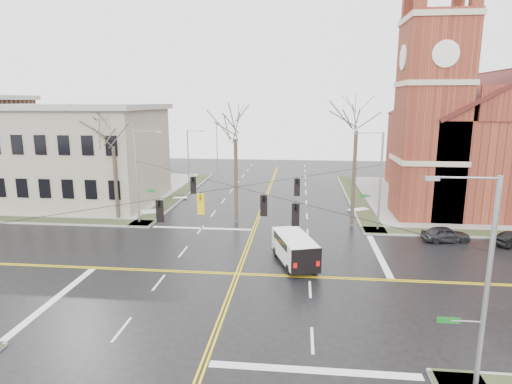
# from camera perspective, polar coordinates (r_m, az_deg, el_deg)

# --- Properties ---
(ground) EXTENTS (120.00, 120.00, 0.00)m
(ground) POSITION_cam_1_polar(r_m,az_deg,el_deg) (30.43, -2.48, -10.84)
(ground) COLOR black
(ground) RESTS_ON ground
(sidewalks) EXTENTS (80.00, 80.00, 0.17)m
(sidewalks) POSITION_cam_1_polar(r_m,az_deg,el_deg) (30.40, -2.48, -10.71)
(sidewalks) COLOR gray
(sidewalks) RESTS_ON ground
(road_markings) EXTENTS (100.00, 100.00, 0.01)m
(road_markings) POSITION_cam_1_polar(r_m,az_deg,el_deg) (30.42, -2.48, -10.83)
(road_markings) COLOR gold
(road_markings) RESTS_ON ground
(church) EXTENTS (24.28, 27.48, 27.50)m
(church) POSITION_cam_1_polar(r_m,az_deg,el_deg) (56.49, 27.56, 7.23)
(church) COLOR maroon
(church) RESTS_ON ground
(civic_building_a) EXTENTS (18.00, 14.00, 11.00)m
(civic_building_a) POSITION_cam_1_polar(r_m,az_deg,el_deg) (54.82, -22.69, 4.46)
(civic_building_a) COLOR gray
(civic_building_a) RESTS_ON ground
(signal_pole_ne) EXTENTS (2.75, 0.22, 9.00)m
(signal_pole_ne) POSITION_cam_1_polar(r_m,az_deg,el_deg) (40.45, 16.03, 1.77)
(signal_pole_ne) COLOR gray
(signal_pole_ne) RESTS_ON ground
(signal_pole_nw) EXTENTS (2.75, 0.22, 9.00)m
(signal_pole_nw) POSITION_cam_1_polar(r_m,az_deg,el_deg) (42.74, -15.41, 2.33)
(signal_pole_nw) COLOR gray
(signal_pole_nw) RESTS_ON ground
(signal_pole_se) EXTENTS (2.75, 0.22, 9.00)m
(signal_pole_se) POSITION_cam_1_polar(r_m,az_deg,el_deg) (18.99, 28.00, -10.63)
(signal_pole_se) COLOR gray
(signal_pole_se) RESTS_ON ground
(span_wires) EXTENTS (23.02, 23.02, 0.03)m
(span_wires) POSITION_cam_1_polar(r_m,az_deg,el_deg) (28.60, -2.60, 0.68)
(span_wires) COLOR black
(span_wires) RESTS_ON ground
(traffic_signals) EXTENTS (8.21, 8.26, 1.30)m
(traffic_signals) POSITION_cam_1_polar(r_m,az_deg,el_deg) (28.11, -2.78, -1.08)
(traffic_signals) COLOR black
(traffic_signals) RESTS_ON ground
(streetlight_north_a) EXTENTS (2.30, 0.20, 8.00)m
(streetlight_north_a) POSITION_cam_1_polar(r_m,az_deg,el_deg) (58.14, -8.90, 4.60)
(streetlight_north_a) COLOR gray
(streetlight_north_a) RESTS_ON ground
(streetlight_north_b) EXTENTS (2.30, 0.20, 8.00)m
(streetlight_north_b) POSITION_cam_1_polar(r_m,az_deg,el_deg) (77.52, -5.12, 6.51)
(streetlight_north_b) COLOR gray
(streetlight_north_b) RESTS_ON ground
(cargo_van) EXTENTS (3.75, 5.92, 2.11)m
(cargo_van) POSITION_cam_1_polar(r_m,az_deg,el_deg) (32.01, 5.05, -7.30)
(cargo_van) COLOR white
(cargo_van) RESTS_ON ground
(parked_car_a) EXTENTS (4.10, 2.04, 1.34)m
(parked_car_a) POSITION_cam_1_polar(r_m,az_deg,el_deg) (40.18, 23.95, -5.16)
(parked_car_a) COLOR black
(parked_car_a) RESTS_ON ground
(tree_nw_far) EXTENTS (4.00, 4.00, 10.99)m
(tree_nw_far) POSITION_cam_1_polar(r_m,az_deg,el_deg) (44.68, -18.54, 6.44)
(tree_nw_far) COLOR #372C23
(tree_nw_far) RESTS_ON ground
(tree_nw_near) EXTENTS (4.00, 4.00, 12.14)m
(tree_nw_near) POSITION_cam_1_polar(r_m,az_deg,el_deg) (41.56, -2.75, 7.80)
(tree_nw_near) COLOR #372C23
(tree_nw_near) RESTS_ON ground
(tree_ne) EXTENTS (4.00, 4.00, 13.43)m
(tree_ne) POSITION_cam_1_polar(r_m,az_deg,el_deg) (41.12, 13.25, 8.74)
(tree_ne) COLOR #372C23
(tree_ne) RESTS_ON ground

